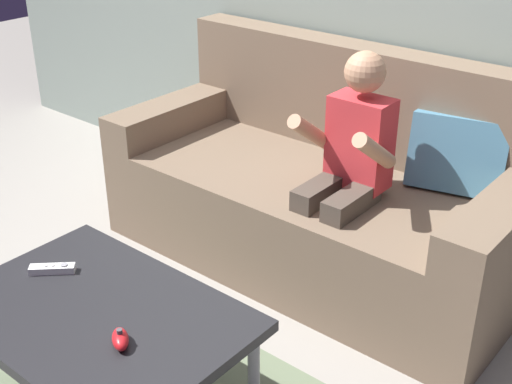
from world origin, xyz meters
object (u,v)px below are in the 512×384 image
person_seated_on_couch (346,167)px  coffee_table (99,322)px  couch (323,193)px  nunchuk_red (120,339)px  game_remote_white_near_edge (52,269)px

person_seated_on_couch → coffee_table: size_ratio=1.14×
person_seated_on_couch → couch: bearing=139.1°
person_seated_on_couch → nunchuk_red: bearing=-89.3°
couch → nunchuk_red: bearing=-80.0°
nunchuk_red → couch: bearing=100.0°
couch → game_remote_white_near_edge: 1.23m
couch → nunchuk_red: (0.23, -1.30, 0.15)m
couch → person_seated_on_couch: 0.38m
person_seated_on_couch → game_remote_white_near_edge: person_seated_on_couch is taller
couch → game_remote_white_near_edge: size_ratio=13.96×
person_seated_on_couch → coffee_table: 1.08m
person_seated_on_couch → coffee_table: bearing=-98.4°
couch → coffee_table: size_ratio=2.05×
couch → person_seated_on_couch: bearing=-40.9°
coffee_table → person_seated_on_couch: bearing=81.6°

